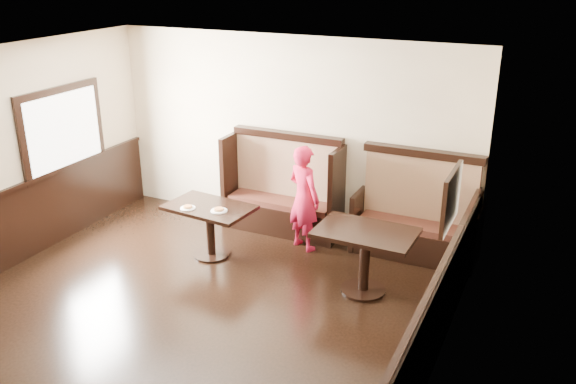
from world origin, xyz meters
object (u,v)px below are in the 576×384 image
Objects in this scene: booth_neighbor at (416,222)px; table_neighbor at (365,246)px; booth_main at (284,196)px; child at (304,198)px; table_main at (210,218)px.

table_neighbor is (-0.31, -1.22, 0.12)m from booth_neighbor.
booth_main is 1.95m from booth_neighbor.
table_neighbor is at bearing -104.02° from booth_neighbor.
booth_neighbor is 1.41× the size of table_neighbor.
booth_main is at bearing -16.32° from child.
booth_main is 1.47× the size of table_main.
booth_main reaches higher than table_neighbor.
child is (-1.13, 0.79, 0.14)m from table_neighbor.
child is (-1.44, -0.43, 0.26)m from booth_neighbor.
table_neighbor is at bearing 4.54° from table_main.
booth_neighbor is at bearing -138.96° from child.
child is (1.03, 0.76, 0.18)m from table_main.
table_main is at bearing -179.52° from table_neighbor.
table_neighbor is (1.64, -1.23, 0.07)m from booth_main.
table_neighbor reaches higher than table_main.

